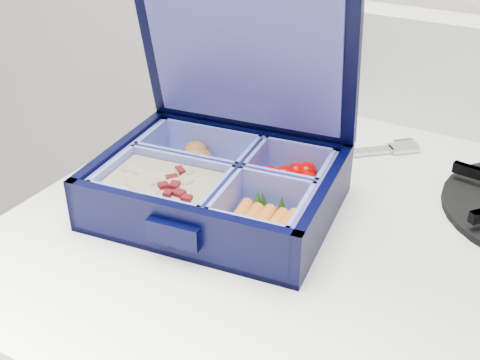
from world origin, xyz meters
The scene contains 3 objects.
bento_box centered at (-0.14, 1.67, 0.82)m, with size 0.21×0.16×0.05m, color black, non-canonical shape.
burner_grate_rear centered at (-0.20, 1.84, 0.81)m, with size 0.16×0.16×0.02m, color black.
fork centered at (-0.09, 1.81, 0.80)m, with size 0.02×0.18×0.01m, color silver, non-canonical shape.
Camera 1 is at (0.11, 1.28, 1.10)m, focal length 45.00 mm.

